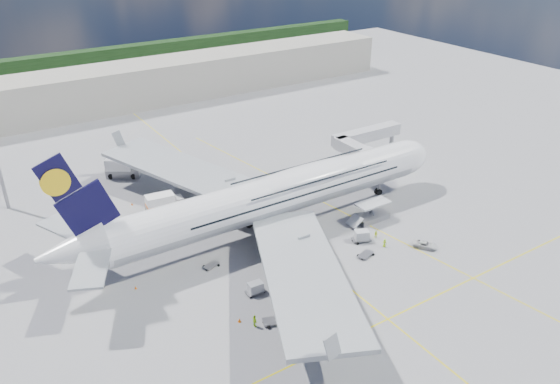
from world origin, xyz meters
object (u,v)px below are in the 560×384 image
crew_loader (376,235)px  dolly_row_b (255,288)px  crew_tug (333,265)px  cone_wing_right_outer (239,320)px  cargo_loader (371,214)px  dolly_nose_far (366,254)px  crew_nose (369,179)px  dolly_row_a (274,321)px  crew_van (385,243)px  baggage_tug (320,260)px  cone_wing_right_inner (285,310)px  dolly_nose_near (362,236)px  cone_wing_left_outer (132,204)px  jet_bridge (363,142)px  dolly_row_c (316,274)px  catering_truck_inner (164,205)px  service_van (425,245)px  cone_nose (380,179)px  catering_truck_outer (123,168)px  airliner (277,195)px  dolly_back (211,265)px  cone_tail (136,288)px  crew_wing (255,321)px  cone_wing_left_inner (196,228)px

crew_loader → dolly_row_b: bearing=-129.1°
crew_tug → cone_wing_right_outer: crew_tug is taller
cargo_loader → cone_wing_right_outer: (-34.90, -11.95, -0.95)m
dolly_nose_far → crew_nose: (19.31, 21.56, 0.49)m
dolly_row_a → crew_van: crew_van is taller
dolly_row_b → cone_wing_right_outer: dolly_row_b is taller
dolly_nose_far → cone_wing_right_outer: cone_wing_right_outer is taller
baggage_tug → cone_wing_right_inner: (-11.33, -6.86, -0.56)m
dolly_row_a → crew_loader: crew_loader is taller
crew_van → cone_wing_right_inner: crew_van is taller
dolly_nose_near → dolly_row_a: bearing=-135.3°
cone_wing_left_outer → jet_bridge: bearing=-13.9°
dolly_row_a → cone_wing_right_inner: cone_wing_right_inner is taller
dolly_row_c → catering_truck_inner: catering_truck_inner is taller
service_van → cone_wing_left_outer: service_van is taller
cone_nose → cone_wing_right_inner: size_ratio=0.93×
dolly_row_c → catering_truck_outer: (-13.25, 53.53, 1.03)m
dolly_row_c → crew_nose: (30.19, 22.32, -0.22)m
airliner → dolly_back: size_ratio=26.20×
cone_nose → dolly_nose_near: bearing=-139.2°
catering_truck_inner → cone_nose: 46.33m
dolly_row_c → crew_nose: size_ratio=1.90×
crew_loader → cone_wing_right_inner: crew_loader is taller
dolly_back → crew_tug: crew_tug is taller
airliner → catering_truck_inner: airliner is taller
dolly_back → crew_loader: 29.70m
dolly_nose_near → crew_van: size_ratio=2.37×
crew_van → cone_tail: (-40.40, 11.84, -0.54)m
crew_tug → cone_tail: bearing=149.4°
dolly_row_c → dolly_nose_near: (13.35, 4.85, 0.06)m
crew_wing → crew_tug: (17.51, 4.93, -0.03)m
cone_tail → cone_wing_left_inner: bearing=36.4°
cone_wing_left_inner → cone_wing_left_outer: (-6.79, 15.34, -0.04)m
dolly_row_a → dolly_nose_far: (21.98, 5.92, -0.03)m
baggage_tug → airliner: bearing=107.3°
dolly_row_a → dolly_nose_near: (24.45, 10.01, 0.75)m
dolly_nose_far → catering_truck_inner: 39.42m
dolly_row_c → cargo_loader: bearing=28.3°
cone_wing_left_outer → catering_truck_outer: bearing=77.7°
dolly_nose_far → crew_van: bearing=-13.7°
dolly_row_b → crew_van: 25.41m
dolly_row_a → dolly_row_b: size_ratio=1.18×
baggage_tug → cone_wing_right_inner: size_ratio=6.17×
dolly_row_a → crew_loader: 28.80m
crew_tug → cone_wing_right_inner: (-12.12, -4.50, -0.71)m
dolly_back → cone_wing_right_outer: cone_wing_right_outer is taller
service_van → cone_nose: bearing=29.9°
dolly_row_c → crew_loader: size_ratio=2.09×
cone_nose → cone_wing_right_outer: 53.61m
dolly_nose_far → dolly_row_c: bearing=164.6°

